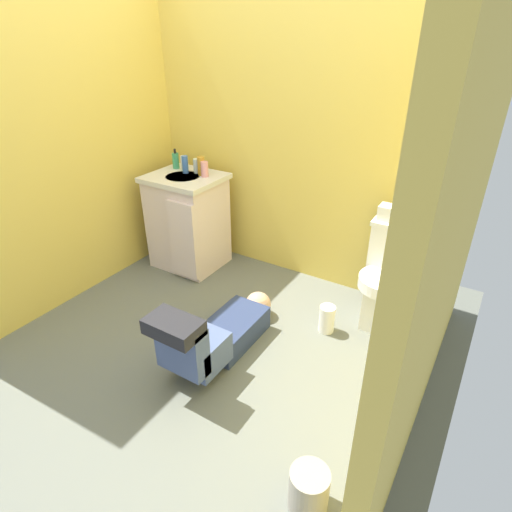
{
  "coord_description": "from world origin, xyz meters",
  "views": [
    {
      "loc": [
        1.44,
        -1.84,
        1.9
      ],
      "look_at": [
        0.05,
        0.41,
        0.45
      ],
      "focal_mm": 29.65,
      "sensor_mm": 36.0,
      "label": 1
    }
  ],
  "objects_px": {
    "tissue_box": "(396,214)",
    "bottle_pink": "(205,169)",
    "bottle_clear": "(196,166)",
    "trash_can": "(309,490)",
    "faucet": "(195,165)",
    "person_plumber": "(216,334)",
    "paper_towel_roll": "(327,319)",
    "bottle_amber": "(201,166)",
    "toilet": "(389,278)",
    "bottle_blue": "(185,165)",
    "bottle_white": "(184,163)",
    "soap_dispenser": "(176,160)",
    "vanity_cabinet": "(188,221)"
  },
  "relations": [
    {
      "from": "tissue_box",
      "to": "bottle_pink",
      "type": "bearing_deg",
      "value": -177.01
    },
    {
      "from": "bottle_clear",
      "to": "trash_can",
      "type": "distance_m",
      "value": 2.52
    },
    {
      "from": "trash_can",
      "to": "faucet",
      "type": "bearing_deg",
      "value": 139.32
    },
    {
      "from": "person_plumber",
      "to": "bottle_clear",
      "type": "distance_m",
      "value": 1.5
    },
    {
      "from": "paper_towel_roll",
      "to": "person_plumber",
      "type": "bearing_deg",
      "value": -129.74
    },
    {
      "from": "bottle_amber",
      "to": "toilet",
      "type": "bearing_deg",
      "value": -1.0
    },
    {
      "from": "faucet",
      "to": "bottle_amber",
      "type": "distance_m",
      "value": 0.13
    },
    {
      "from": "bottle_amber",
      "to": "trash_can",
      "type": "bearing_deg",
      "value": -41.46
    },
    {
      "from": "faucet",
      "to": "person_plumber",
      "type": "height_order",
      "value": "faucet"
    },
    {
      "from": "toilet",
      "to": "paper_towel_roll",
      "type": "distance_m",
      "value": 0.51
    },
    {
      "from": "toilet",
      "to": "bottle_blue",
      "type": "height_order",
      "value": "bottle_blue"
    },
    {
      "from": "bottle_white",
      "to": "trash_can",
      "type": "xyz_separation_m",
      "value": [
        1.96,
        -1.57,
        -0.77
      ]
    },
    {
      "from": "bottle_clear",
      "to": "bottle_amber",
      "type": "distance_m",
      "value": 0.08
    },
    {
      "from": "bottle_amber",
      "to": "paper_towel_roll",
      "type": "relative_size",
      "value": 0.75
    },
    {
      "from": "bottle_amber",
      "to": "trash_can",
      "type": "relative_size",
      "value": 0.68
    },
    {
      "from": "faucet",
      "to": "bottle_blue",
      "type": "distance_m",
      "value": 0.09
    },
    {
      "from": "bottle_blue",
      "to": "bottle_amber",
      "type": "bearing_deg",
      "value": 10.03
    },
    {
      "from": "bottle_white",
      "to": "soap_dispenser",
      "type": "bearing_deg",
      "value": 175.33
    },
    {
      "from": "faucet",
      "to": "soap_dispenser",
      "type": "height_order",
      "value": "soap_dispenser"
    },
    {
      "from": "vanity_cabinet",
      "to": "faucet",
      "type": "height_order",
      "value": "faucet"
    },
    {
      "from": "faucet",
      "to": "bottle_pink",
      "type": "xyz_separation_m",
      "value": [
        0.16,
        -0.07,
        0.01
      ]
    },
    {
      "from": "person_plumber",
      "to": "bottle_amber",
      "type": "xyz_separation_m",
      "value": [
        -0.81,
        0.96,
        0.72
      ]
    },
    {
      "from": "toilet",
      "to": "trash_can",
      "type": "xyz_separation_m",
      "value": [
        0.13,
        -1.52,
        -0.26
      ]
    },
    {
      "from": "paper_towel_roll",
      "to": "trash_can",
      "type": "bearing_deg",
      "value": -70.32
    },
    {
      "from": "faucet",
      "to": "tissue_box",
      "type": "distance_m",
      "value": 1.69
    },
    {
      "from": "tissue_box",
      "to": "bottle_pink",
      "type": "height_order",
      "value": "bottle_pink"
    },
    {
      "from": "person_plumber",
      "to": "tissue_box",
      "type": "relative_size",
      "value": 4.84
    },
    {
      "from": "soap_dispenser",
      "to": "bottle_white",
      "type": "height_order",
      "value": "soap_dispenser"
    },
    {
      "from": "soap_dispenser",
      "to": "person_plumber",
      "type": "bearing_deg",
      "value": -41.66
    },
    {
      "from": "tissue_box",
      "to": "bottle_white",
      "type": "relative_size",
      "value": 1.81
    },
    {
      "from": "toilet",
      "to": "vanity_cabinet",
      "type": "distance_m",
      "value": 1.73
    },
    {
      "from": "faucet",
      "to": "bottle_amber",
      "type": "relative_size",
      "value": 0.66
    },
    {
      "from": "vanity_cabinet",
      "to": "person_plumber",
      "type": "relative_size",
      "value": 0.77
    },
    {
      "from": "bottle_pink",
      "to": "paper_towel_roll",
      "type": "relative_size",
      "value": 0.61
    },
    {
      "from": "person_plumber",
      "to": "bottle_clear",
      "type": "relative_size",
      "value": 8.98
    },
    {
      "from": "bottle_clear",
      "to": "paper_towel_roll",
      "type": "distance_m",
      "value": 1.64
    },
    {
      "from": "soap_dispenser",
      "to": "bottle_pink",
      "type": "height_order",
      "value": "soap_dispenser"
    },
    {
      "from": "bottle_white",
      "to": "faucet",
      "type": "bearing_deg",
      "value": 16.22
    },
    {
      "from": "trash_can",
      "to": "person_plumber",
      "type": "bearing_deg",
      "value": 147.89
    },
    {
      "from": "soap_dispenser",
      "to": "trash_can",
      "type": "distance_m",
      "value": 2.7
    },
    {
      "from": "bottle_white",
      "to": "bottle_clear",
      "type": "xyz_separation_m",
      "value": [
        0.14,
        -0.0,
        -0.0
      ]
    },
    {
      "from": "tissue_box",
      "to": "soap_dispenser",
      "type": "height_order",
      "value": "soap_dispenser"
    },
    {
      "from": "tissue_box",
      "to": "bottle_clear",
      "type": "relative_size",
      "value": 1.85
    },
    {
      "from": "bottle_amber",
      "to": "paper_towel_roll",
      "type": "xyz_separation_m",
      "value": [
        1.32,
        -0.35,
        -0.8
      ]
    },
    {
      "from": "soap_dispenser",
      "to": "tissue_box",
      "type": "bearing_deg",
      "value": 0.87
    },
    {
      "from": "toilet",
      "to": "bottle_pink",
      "type": "bearing_deg",
      "value": 179.61
    },
    {
      "from": "faucet",
      "to": "paper_towel_roll",
      "type": "relative_size",
      "value": 0.5
    },
    {
      "from": "bottle_amber",
      "to": "bottle_blue",
      "type": "bearing_deg",
      "value": -169.97
    },
    {
      "from": "bottle_clear",
      "to": "bottle_pink",
      "type": "distance_m",
      "value": 0.13
    },
    {
      "from": "tissue_box",
      "to": "bottle_blue",
      "type": "xyz_separation_m",
      "value": [
        -1.72,
        -0.09,
        0.09
      ]
    }
  ]
}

